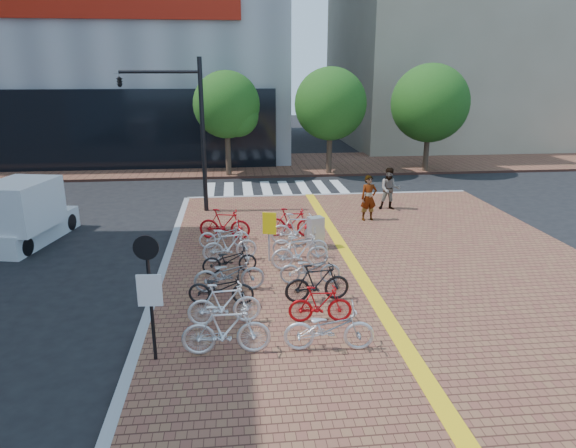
{
  "coord_description": "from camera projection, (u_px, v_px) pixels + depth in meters",
  "views": [
    {
      "loc": [
        -1.71,
        -12.58,
        6.11
      ],
      "look_at": [
        -0.0,
        3.28,
        1.3
      ],
      "focal_mm": 32.0,
      "sensor_mm": 36.0,
      "label": 1
    }
  ],
  "objects": [
    {
      "name": "bike_15",
      "position": [
        291.0,
        222.0,
        18.97
      ],
      "size": [
        1.86,
        0.77,
        1.08
      ],
      "primitive_type": "imported",
      "rotation": [
        0.0,
        0.0,
        1.42
      ],
      "color": "#AC0C15",
      "rests_on": "sidewalk"
    },
    {
      "name": "bike_4",
      "position": [
        230.0,
        260.0,
        15.55
      ],
      "size": [
        1.73,
        0.8,
        0.87
      ],
      "primitive_type": "imported",
      "rotation": [
        0.0,
        0.0,
        1.71
      ],
      "color": "black",
      "rests_on": "sidewalk"
    },
    {
      "name": "tactile_strip",
      "position": [
        446.0,
        411.0,
        9.32
      ],
      "size": [
        0.4,
        34.0,
        0.01
      ],
      "primitive_type": "cube",
      "color": "yellow",
      "rests_on": "sidewalk"
    },
    {
      "name": "bike_9",
      "position": [
        320.0,
        304.0,
        12.52
      ],
      "size": [
        1.59,
        0.54,
        0.94
      ],
      "primitive_type": "imported",
      "rotation": [
        0.0,
        0.0,
        1.51
      ],
      "color": "red",
      "rests_on": "sidewalk"
    },
    {
      "name": "crosswalk",
      "position": [
        276.0,
        189.0,
        27.3
      ],
      "size": [
        7.5,
        4.0,
        0.01
      ],
      "color": "silver",
      "rests_on": "ground"
    },
    {
      "name": "bike_3",
      "position": [
        229.0,
        274.0,
        14.27
      ],
      "size": [
        2.02,
        0.84,
        1.04
      ],
      "primitive_type": "imported",
      "rotation": [
        0.0,
        0.0,
        1.65
      ],
      "color": "#A1A1A6",
      "rests_on": "sidewalk"
    },
    {
      "name": "sidewalk",
      "position": [
        498.0,
        411.0,
        9.45
      ],
      "size": [
        14.0,
        34.0,
        0.15
      ],
      "primitive_type": "cube",
      "color": "brown",
      "rests_on": "ground"
    },
    {
      "name": "bike_13",
      "position": [
        300.0,
        243.0,
        16.86
      ],
      "size": [
        1.89,
        0.87,
        0.96
      ],
      "primitive_type": "imported",
      "rotation": [
        0.0,
        0.0,
        1.44
      ],
      "color": "#B0B0B5",
      "rests_on": "sidewalk"
    },
    {
      "name": "bike_8",
      "position": [
        329.0,
        328.0,
        11.25
      ],
      "size": [
        2.05,
        0.86,
        1.05
      ],
      "primitive_type": "imported",
      "rotation": [
        0.0,
        0.0,
        1.49
      ],
      "color": "silver",
      "rests_on": "sidewalk"
    },
    {
      "name": "bike_5",
      "position": [
        230.0,
        245.0,
        16.51
      ],
      "size": [
        1.83,
        0.77,
        1.06
      ],
      "primitive_type": "imported",
      "rotation": [
        0.0,
        0.0,
        1.73
      ],
      "color": "silver",
      "rests_on": "sidewalk"
    },
    {
      "name": "bike_11",
      "position": [
        310.0,
        268.0,
        14.79
      ],
      "size": [
        1.79,
        0.72,
        0.92
      ],
      "primitive_type": "imported",
      "rotation": [
        0.0,
        0.0,
        1.51
      ],
      "color": "#A4A5A9",
      "rests_on": "sidewalk"
    },
    {
      "name": "notice_sign",
      "position": [
        149.0,
        283.0,
        10.48
      ],
      "size": [
        0.52,
        0.13,
        2.81
      ],
      "color": "black",
      "rests_on": "sidewalk"
    },
    {
      "name": "bike_2",
      "position": [
        221.0,
        288.0,
        13.48
      ],
      "size": [
        1.8,
        0.82,
        0.91
      ],
      "primitive_type": "imported",
      "rotation": [
        0.0,
        0.0,
        1.44
      ],
      "color": "black",
      "rests_on": "sidewalk"
    },
    {
      "name": "box_truck",
      "position": [
        25.0,
        212.0,
        18.65
      ],
      "size": [
        2.63,
        4.44,
        2.4
      ],
      "color": "silver",
      "rests_on": "ground"
    },
    {
      "name": "bike_12",
      "position": [
        300.0,
        252.0,
        15.86
      ],
      "size": [
        1.89,
        0.74,
        1.1
      ],
      "primitive_type": "imported",
      "rotation": [
        0.0,
        0.0,
        1.69
      ],
      "color": "silver",
      "rests_on": "sidewalk"
    },
    {
      "name": "utility_box",
      "position": [
        316.0,
        233.0,
        17.75
      ],
      "size": [
        0.6,
        0.52,
        1.11
      ],
      "primitive_type": "cube",
      "rotation": [
        0.0,
        0.0,
        0.34
      ],
      "color": "#B2B2B6",
      "rests_on": "sidewalk"
    },
    {
      "name": "far_sidewalk",
      "position": [
        259.0,
        165.0,
        33.89
      ],
      "size": [
        70.0,
        8.0,
        0.15
      ],
      "primitive_type": "cube",
      "color": "brown",
      "rests_on": "ground"
    },
    {
      "name": "bike_14",
      "position": [
        298.0,
        229.0,
        18.03
      ],
      "size": [
        1.98,
        0.76,
        1.16
      ],
      "primitive_type": "imported",
      "rotation": [
        0.0,
        0.0,
        1.46
      ],
      "color": "silver",
      "rests_on": "sidewalk"
    },
    {
      "name": "bike_0",
      "position": [
        226.0,
        330.0,
        11.06
      ],
      "size": [
        1.94,
        0.59,
        1.16
      ],
      "primitive_type": "imported",
      "rotation": [
        0.0,
        0.0,
        1.55
      ],
      "color": "silver",
      "rests_on": "sidewalk"
    },
    {
      "name": "kerb_west",
      "position": [
        107.0,
        439.0,
        8.73
      ],
      "size": [
        0.25,
        34.0,
        0.15
      ],
      "primitive_type": "cube",
      "color": "gray",
      "rests_on": "ground"
    },
    {
      "name": "bike_6",
      "position": [
        224.0,
        235.0,
        17.78
      ],
      "size": [
        1.75,
        0.65,
        0.91
      ],
      "primitive_type": "imported",
      "rotation": [
        0.0,
        0.0,
        1.6
      ],
      "color": "silver",
      "rests_on": "sidewalk"
    },
    {
      "name": "street_trees",
      "position": [
        348.0,
        106.0,
        29.87
      ],
      "size": [
        16.2,
        4.6,
        6.35
      ],
      "color": "#38281E",
      "rests_on": "far_sidewalk"
    },
    {
      "name": "bike_7",
      "position": [
        225.0,
        224.0,
        18.68
      ],
      "size": [
        1.95,
        0.89,
        1.13
      ],
      "primitive_type": "imported",
      "rotation": [
        0.0,
        0.0,
        1.37
      ],
      "color": "red",
      "rests_on": "sidewalk"
    },
    {
      "name": "bike_10",
      "position": [
        317.0,
        283.0,
        13.64
      ],
      "size": [
        1.81,
        0.67,
        1.06
      ],
      "primitive_type": "imported",
      "rotation": [
        0.0,
        0.0,
        1.67
      ],
      "color": "black",
      "rests_on": "sidewalk"
    },
    {
      "name": "ground",
      "position": [
        301.0,
        304.0,
        13.92
      ],
      "size": [
        120.0,
        120.0,
        0.0
      ],
      "primitive_type": "plane",
      "color": "black",
      "rests_on": "ground"
    },
    {
      "name": "yellow_sign",
      "position": [
        269.0,
        228.0,
        16.3
      ],
      "size": [
        0.43,
        0.19,
        1.64
      ],
      "color": "#B7B7BC",
      "rests_on": "sidewalk"
    },
    {
      "name": "traffic_light_pole",
      "position": [
        165.0,
        107.0,
        21.2
      ],
      "size": [
        3.47,
        1.34,
        6.47
      ],
      "color": "black",
      "rests_on": "sidewalk"
    },
    {
      "name": "bike_1",
      "position": [
        224.0,
        304.0,
        12.39
      ],
      "size": [
        1.81,
        0.63,
        1.07
      ],
      "primitive_type": "imported",
      "rotation": [
        0.0,
        0.0,
        1.64
      ],
      "color": "white",
      "rests_on": "sidewalk"
    },
    {
      "name": "building_beige",
      "position": [
        462.0,
        34.0,
        43.62
      ],
      "size": [
        20.0,
        18.0,
        18.0
      ],
      "primitive_type": "cube",
      "color": "gray",
      "rests_on": "ground"
    },
    {
      "name": "pedestrian_b",
      "position": [
        390.0,
        189.0,
        22.56
      ],
      "size": [
        1.02,
        0.87,
        1.86
      ],
      "primitive_type": "imported",
      "rotation": [
        0.0,
        0.0,
        -0.2
      ],
      "color": "#464D59",
      "rests_on": "sidewalk"
    },
    {
      "name": "kerb_north",
      "position": [
        329.0,
        195.0,
        25.63
      ],
      "size": [
        14.0,
        0.25,
        0.15
      ],
      "primitive_type": "cube",
      "color": "gray",
      "rests_on": "ground"
    },
    {
      "name": "pedestrian_a",
      "position": [
        369.0,
        198.0,
        20.95
      ],
      "size": [
        0.72,
        0.51,
        1.87
      ],
      "primitive_type": "imported",
      "rotation": [
        0.0,
        0.0,
        0.1
      ],
      "color": "gray",
      "rests_on": "sidewalk"
    }
  ]
}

